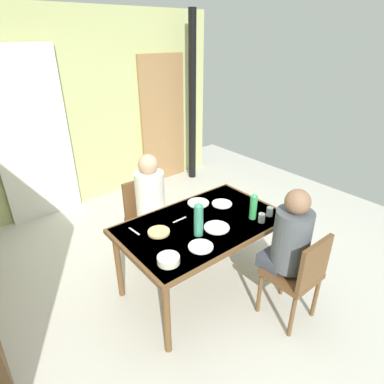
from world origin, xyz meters
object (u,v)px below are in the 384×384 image
at_px(dining_table, 202,229).
at_px(serving_bowl_center, 168,260).
at_px(chair_near_diner, 299,274).
at_px(water_bottle_green_far, 198,220).
at_px(water_bottle_green_near, 253,207).
at_px(person_near_diner, 290,238).
at_px(person_far_diner, 151,195).
at_px(chair_far_diner, 146,214).

distance_m(dining_table, serving_bowl_center, 0.63).
bearing_deg(chair_near_diner, serving_bowl_center, 149.28).
height_order(chair_near_diner, water_bottle_green_far, water_bottle_green_far).
xyz_separation_m(water_bottle_green_near, serving_bowl_center, (-0.97, -0.04, -0.10)).
bearing_deg(water_bottle_green_far, dining_table, 38.91).
bearing_deg(person_near_diner, water_bottle_green_far, 132.41).
xyz_separation_m(person_far_diner, water_bottle_green_far, (-0.03, -0.80, 0.10)).
xyz_separation_m(dining_table, person_far_diner, (-0.12, 0.68, 0.11)).
relative_size(chair_near_diner, water_bottle_green_near, 3.31).
bearing_deg(person_far_diner, person_near_diner, 109.34).
xyz_separation_m(dining_table, water_bottle_green_far, (-0.15, -0.12, 0.22)).
bearing_deg(water_bottle_green_far, serving_bowl_center, -160.48).
height_order(dining_table, person_far_diner, person_far_diner).
distance_m(chair_near_diner, water_bottle_green_far, 0.94).
bearing_deg(dining_table, water_bottle_green_near, -29.58).
distance_m(person_near_diner, serving_bowl_center, 1.00).
height_order(chair_near_diner, water_bottle_green_near, water_bottle_green_near).
height_order(chair_near_diner, person_near_diner, person_near_diner).
xyz_separation_m(chair_far_diner, person_far_diner, (-0.00, -0.14, 0.28)).
bearing_deg(water_bottle_green_far, water_bottle_green_near, -11.19).
distance_m(person_far_diner, water_bottle_green_near, 1.05).
relative_size(person_near_diner, person_far_diner, 1.00).
bearing_deg(person_far_diner, chair_near_diner, 107.68).
relative_size(chair_far_diner, water_bottle_green_far, 2.79).
height_order(water_bottle_green_far, serving_bowl_center, water_bottle_green_far).
relative_size(chair_near_diner, person_near_diner, 1.13).
height_order(person_far_diner, water_bottle_green_near, person_far_diner).
bearing_deg(chair_far_diner, water_bottle_green_near, 116.70).
height_order(dining_table, water_bottle_green_near, water_bottle_green_near).
relative_size(dining_table, person_far_diner, 1.94).
relative_size(water_bottle_green_far, serving_bowl_center, 1.83).
bearing_deg(water_bottle_green_far, person_near_diner, -47.59).
bearing_deg(person_far_diner, chair_far_diner, -90.00).
height_order(chair_far_diner, water_bottle_green_far, water_bottle_green_far).
xyz_separation_m(chair_near_diner, water_bottle_green_far, (-0.51, 0.69, 0.39)).
relative_size(dining_table, serving_bowl_center, 8.80).
xyz_separation_m(water_bottle_green_far, serving_bowl_center, (-0.41, -0.15, -0.12)).
bearing_deg(chair_far_diner, chair_near_diner, 106.28).
xyz_separation_m(dining_table, water_bottle_green_near, (0.41, -0.23, 0.19)).
distance_m(water_bottle_green_far, serving_bowl_center, 0.45).
relative_size(dining_table, chair_near_diner, 1.72).
xyz_separation_m(dining_table, person_near_diner, (0.36, -0.68, 0.11)).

